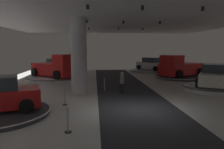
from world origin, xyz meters
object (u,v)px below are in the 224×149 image
display_platform_far_left (55,78)px  display_platform_far_right (181,77)px  pickup_truck_far_right (180,67)px  column_left (79,56)px  pickup_truck_far_left (56,68)px  display_car_deep_right (152,64)px  display_car_mid_right (214,76)px  display_platform_deep_left (55,72)px  display_car_deep_left (55,66)px  display_platform_deep_right (152,71)px  visitor_walking_near (122,81)px  display_platform_mid_right (213,88)px

display_platform_far_left → display_platform_far_right: (13.63, 0.58, -0.07)m
pickup_truck_far_right → display_platform_far_right: bearing=32.2°
column_left → pickup_truck_far_left: 7.19m
display_car_deep_right → display_car_mid_right: 13.34m
display_platform_far_left → display_platform_deep_left: display_platform_far_left is taller
display_car_deep_left → display_car_mid_right: size_ratio=0.96×
column_left → display_platform_deep_right: 16.37m
display_platform_deep_right → pickup_truck_far_right: (1.45, -6.33, 1.02)m
display_car_deep_left → visitor_walking_near: display_car_deep_left is taller
display_platform_deep_right → display_platform_deep_left: bearing=-178.3°
display_car_deep_left → display_platform_mid_right: display_car_deep_left is taller
display_car_mid_right → visitor_walking_near: size_ratio=2.84×
visitor_walking_near → pickup_truck_far_right: bearing=46.5°
display_platform_deep_left → display_platform_mid_right: bearing=-41.6°
display_platform_far_right → pickup_truck_far_right: size_ratio=1.01×
pickup_truck_far_left → display_car_mid_right: pickup_truck_far_left is taller
display_platform_deep_right → display_platform_far_right: bearing=-74.3°
display_platform_deep_right → pickup_truck_far_right: bearing=-77.1°
display_platform_mid_right → display_platform_far_left: bearing=154.0°
display_platform_far_left → display_car_deep_left: display_car_deep_left is taller
visitor_walking_near → display_platform_mid_right: bearing=5.9°
display_car_deep_right → display_platform_far_left: (-11.89, -6.76, -0.85)m
column_left → pickup_truck_far_right: (10.41, 7.13, -1.56)m
display_platform_deep_right → display_platform_mid_right: size_ratio=1.29×
display_platform_deep_right → display_platform_far_left: (-11.91, -6.73, 0.04)m
display_car_deep_right → display_platform_far_left: size_ratio=0.78×
display_platform_deep_right → display_car_deep_left: 13.03m
display_platform_deep_right → display_platform_deep_left: display_platform_deep_right is taller
display_car_deep_left → display_platform_deep_right: bearing=1.7°
display_platform_mid_right → column_left: bearing=-178.9°
display_platform_far_right → display_platform_mid_right: size_ratio=1.23×
column_left → pickup_truck_far_left: bearing=112.7°
display_platform_deep_right → pickup_truck_far_left: 13.63m
display_car_deep_right → visitor_walking_near: display_car_deep_right is taller
display_platform_deep_left → display_car_deep_left: 0.86m
column_left → visitor_walking_near: bearing=-10.0°
pickup_truck_far_left → display_car_deep_left: pickup_truck_far_left is taller
display_car_deep_right → display_car_deep_left: 12.98m
display_platform_deep_left → display_platform_mid_right: size_ratio=1.16×
display_platform_deep_right → display_platform_deep_left: 13.03m
display_platform_far_left → display_platform_deep_left: 6.45m
column_left → display_platform_far_left: column_left is taller
display_car_deep_left → visitor_walking_near: bearing=-62.3°
pickup_truck_far_left → visitor_walking_near: bearing=-50.4°
display_car_deep_left → display_platform_mid_right: (14.46, -12.87, -0.79)m
pickup_truck_far_left → display_car_deep_right: bearing=30.9°
column_left → pickup_truck_far_right: bearing=34.4°
pickup_truck_far_right → display_car_deep_left: pickup_truck_far_right is taller
pickup_truck_far_right → display_platform_deep_left: size_ratio=1.04×
display_platform_deep_left → display_car_mid_right: bearing=-41.5°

